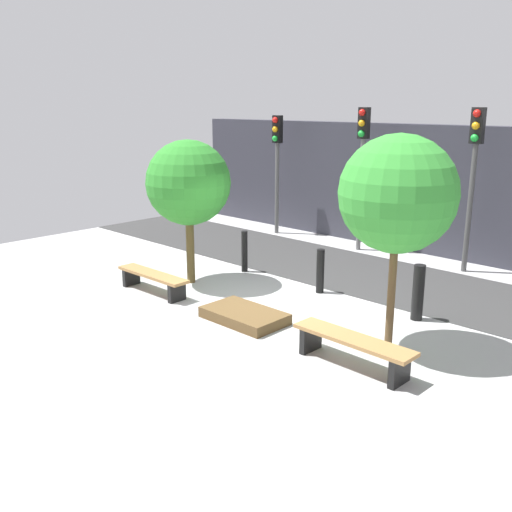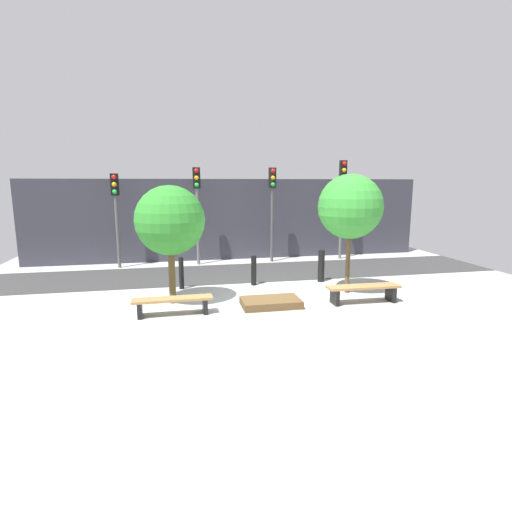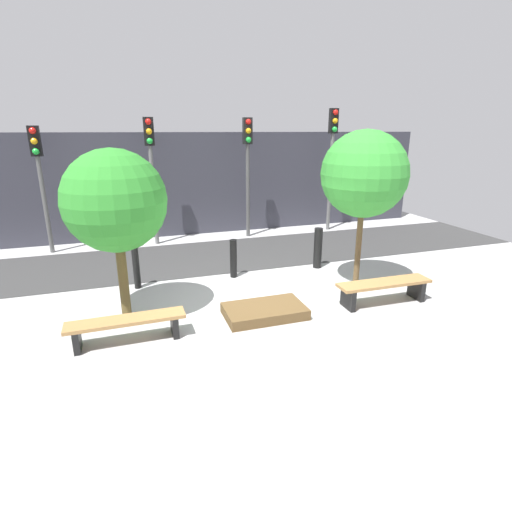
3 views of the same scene
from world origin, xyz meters
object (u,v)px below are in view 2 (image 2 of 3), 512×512
at_px(planter_bed, 271,302).
at_px(bollard_far_left, 181,273).
at_px(bench_left, 173,302).
at_px(traffic_light_mid_east, 272,197).
at_px(traffic_light_west, 116,203).
at_px(bollard_left, 254,271).
at_px(bench_right, 363,290).
at_px(bollard_center, 321,266).
at_px(traffic_light_east, 342,192).
at_px(tree_behind_left_bench, 170,221).
at_px(tree_behind_right_bench, 350,207).
at_px(traffic_light_mid_west, 197,198).

height_order(planter_bed, bollard_far_left, bollard_far_left).
height_order(bench_left, traffic_light_mid_east, traffic_light_mid_east).
xyz_separation_m(planter_bed, traffic_light_west, (-4.40, 5.76, 2.30)).
distance_m(bench_left, bollard_left, 3.45).
xyz_separation_m(bench_right, bollard_left, (-2.46, 2.40, 0.12)).
xyz_separation_m(bollard_center, traffic_light_east, (2.20, 3.55, 2.24)).
relative_size(bench_left, tree_behind_left_bench, 0.62).
xyz_separation_m(bench_left, planter_bed, (2.46, 0.20, -0.22)).
distance_m(planter_bed, tree_behind_left_bench, 3.32).
height_order(planter_bed, bollard_left, bollard_left).
bearing_deg(tree_behind_right_bench, traffic_light_west, 144.24).
relative_size(traffic_light_mid_east, traffic_light_east, 0.92).
xyz_separation_m(bench_left, tree_behind_left_bench, (0.00, 1.01, 1.86)).
distance_m(tree_behind_left_bench, bollard_center, 5.14).
bearing_deg(traffic_light_east, tree_behind_right_bench, -111.41).
distance_m(bollard_center, traffic_light_mid_west, 5.50).
bearing_deg(tree_behind_right_bench, traffic_light_mid_west, 128.48).
bearing_deg(bench_right, traffic_light_east, 72.91).
height_order(bollard_far_left, traffic_light_west, traffic_light_west).
distance_m(traffic_light_west, traffic_light_mid_west, 2.94).
bearing_deg(bollard_center, traffic_light_mid_west, 135.91).
distance_m(tree_behind_left_bench, bollard_far_left, 2.20).
distance_m(bollard_left, bollard_center, 2.20).
distance_m(bench_left, traffic_light_mid_east, 7.48).
xyz_separation_m(traffic_light_west, traffic_light_east, (8.80, 0.00, 0.36)).
distance_m(tree_behind_left_bench, bollard_left, 3.31).
bearing_deg(bollard_far_left, traffic_light_west, 121.77).
bearing_deg(traffic_light_mid_west, bollard_center, -44.09).
relative_size(tree_behind_left_bench, traffic_light_mid_east, 0.83).
xyz_separation_m(traffic_light_mid_west, traffic_light_mid_east, (2.93, 0.00, 0.01)).
xyz_separation_m(bench_right, traffic_light_mid_west, (-3.93, 5.96, 2.21)).
relative_size(tree_behind_right_bench, bollard_far_left, 3.51).
xyz_separation_m(bench_left, tree_behind_right_bench, (4.93, 1.01, 2.15)).
xyz_separation_m(bench_right, bollard_far_left, (-4.66, 2.40, 0.14)).
bearing_deg(tree_behind_left_bench, bollard_far_left, 79.34).
relative_size(bench_right, traffic_light_mid_west, 0.53).
height_order(bollard_left, traffic_light_mid_west, traffic_light_mid_west).
height_order(tree_behind_left_bench, traffic_light_east, traffic_light_east).
bearing_deg(bench_left, planter_bed, 3.71).
xyz_separation_m(tree_behind_right_bench, traffic_light_mid_east, (-1.00, 4.94, 0.09)).
distance_m(bench_left, bench_right, 4.93).
bearing_deg(tree_behind_left_bench, traffic_light_mid_west, 78.62).
bearing_deg(bollard_left, tree_behind_left_bench, -150.55).
height_order(bench_left, tree_behind_right_bench, tree_behind_right_bench).
bearing_deg(bench_right, traffic_light_west, 139.98).
distance_m(planter_bed, traffic_light_mid_west, 6.43).
distance_m(bollard_center, traffic_light_east, 4.74).
xyz_separation_m(tree_behind_left_bench, traffic_light_mid_west, (1.00, 4.94, 0.38)).
relative_size(planter_bed, traffic_light_east, 0.37).
height_order(bench_left, bench_right, bench_right).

